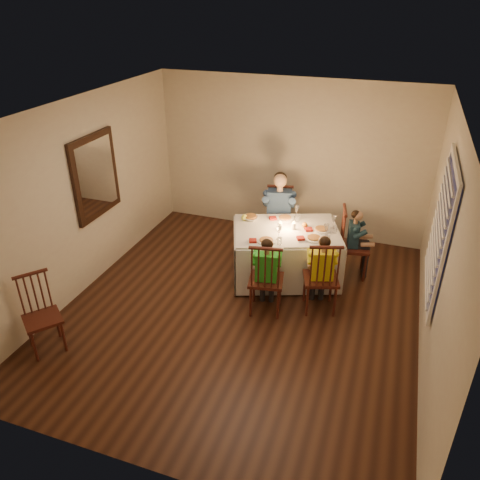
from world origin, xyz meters
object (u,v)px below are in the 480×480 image
(chair_adult, at_px, (277,250))
(chair_near_right, at_px, (318,308))
(child_teal, at_px, (350,274))
(chair_extra, at_px, (50,348))
(child_yellow, at_px, (318,308))
(chair_near_left, at_px, (265,309))
(adult, at_px, (277,250))
(serving_bowl, at_px, (251,218))
(dining_table, at_px, (286,243))
(child_green, at_px, (265,309))
(chair_end, at_px, (350,274))

(chair_adult, distance_m, chair_near_right, 1.64)
(chair_adult, bearing_deg, child_teal, -27.21)
(chair_near_right, relative_size, chair_extra, 1.09)
(chair_adult, relative_size, child_teal, 1.02)
(chair_extra, relative_size, child_yellow, 0.89)
(chair_near_left, distance_m, chair_near_right, 0.71)
(chair_near_right, relative_size, adult, 0.80)
(adult, height_order, serving_bowl, serving_bowl)
(dining_table, bearing_deg, chair_extra, -152.72)
(child_yellow, relative_size, child_teal, 1.06)
(child_teal, bearing_deg, chair_extra, 120.92)
(chair_extra, xyz_separation_m, serving_bowl, (1.67, 2.59, 0.80))
(serving_bowl, bearing_deg, child_green, -61.89)
(chair_extra, distance_m, adult, 3.73)
(chair_extra, bearing_deg, child_green, -16.19)
(serving_bowl, bearing_deg, chair_extra, -122.78)
(chair_near_left, bearing_deg, chair_near_right, -168.74)
(chair_end, bearing_deg, chair_adult, 63.29)
(chair_adult, height_order, chair_end, same)
(adult, bearing_deg, chair_near_left, -91.91)
(chair_end, relative_size, child_green, 0.98)
(child_green, distance_m, child_yellow, 0.71)
(serving_bowl, bearing_deg, adult, 65.57)
(chair_adult, height_order, adult, adult)
(chair_near_left, relative_size, child_teal, 1.02)
(chair_adult, bearing_deg, adult, 0.00)
(chair_adult, height_order, chair_near_right, same)
(chair_end, bearing_deg, child_teal, -0.00)
(dining_table, distance_m, adult, 0.97)
(chair_extra, bearing_deg, dining_table, -4.00)
(chair_end, bearing_deg, chair_near_left, 132.02)
(chair_end, bearing_deg, adult, 63.29)
(chair_near_right, relative_size, serving_bowl, 4.85)
(chair_near_left, bearing_deg, child_yellow, -168.74)
(chair_end, relative_size, adult, 0.80)
(chair_end, height_order, child_yellow, child_yellow)
(chair_end, height_order, child_teal, chair_end)
(chair_adult, relative_size, child_yellow, 0.97)
(chair_end, height_order, chair_extra, chair_end)
(dining_table, height_order, child_green, dining_table)
(chair_near_left, distance_m, chair_extra, 2.71)
(dining_table, height_order, chair_end, dining_table)
(dining_table, relative_size, chair_near_right, 1.67)
(chair_near_left, height_order, child_teal, chair_near_left)
(child_green, bearing_deg, serving_bowl, -72.43)
(chair_adult, xyz_separation_m, chair_near_left, (0.27, -1.62, 0.00))
(chair_near_left, bearing_deg, dining_table, -102.71)
(child_green, relative_size, child_yellow, 0.99)
(chair_end, bearing_deg, child_green, 132.02)
(chair_adult, bearing_deg, child_yellow, -66.92)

